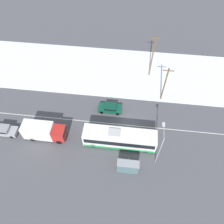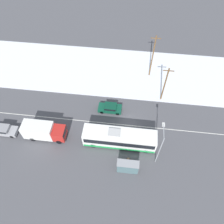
{
  "view_description": "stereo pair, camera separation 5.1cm",
  "coord_description": "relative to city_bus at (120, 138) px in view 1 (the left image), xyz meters",
  "views": [
    {
      "loc": [
        -0.53,
        -20.14,
        31.46
      ],
      "look_at": [
        -3.02,
        1.45,
        1.4
      ],
      "focal_mm": 35.0,
      "sensor_mm": 36.0,
      "label": 1
    },
    {
      "loc": [
        -0.48,
        -20.13,
        31.46
      ],
      "look_at": [
        -3.02,
        1.45,
        1.4
      ],
      "focal_mm": 35.0,
      "sensor_mm": 36.0,
      "label": 2
    }
  ],
  "objects": [
    {
      "name": "sedan_car",
      "position": [
        -2.26,
        6.33,
        -0.83
      ],
      "size": [
        4.1,
        1.8,
        1.41
      ],
      "rotation": [
        0.0,
        0.0,
        3.14
      ],
      "color": "#0F4733",
      "rests_on": "ground_plane"
    },
    {
      "name": "ground_plane",
      "position": [
        1.25,
        3.56,
        -1.6
      ],
      "size": [
        120.0,
        120.0,
        0.0
      ],
      "primitive_type": "plane",
      "color": "#4C4C51"
    },
    {
      "name": "streetlamp",
      "position": [
        5.74,
        -2.02,
        3.0
      ],
      "size": [
        0.36,
        2.61,
        7.26
      ],
      "color": "#9EA3A8",
      "rests_on": "ground_plane"
    },
    {
      "name": "snow_lot",
      "position": [
        1.25,
        16.31,
        -1.54
      ],
      "size": [
        80.0,
        13.92,
        0.12
      ],
      "color": "silver",
      "rests_on": "ground_plane"
    },
    {
      "name": "utility_pole_roadside",
      "position": [
        6.73,
        9.97,
        2.43
      ],
      "size": [
        1.8,
        0.24,
        7.68
      ],
      "color": "brown",
      "rests_on": "ground_plane"
    },
    {
      "name": "parked_car_near_truck",
      "position": [
        -19.15,
        -0.22,
        -0.8
      ],
      "size": [
        4.56,
        1.8,
        1.47
      ],
      "color": "#9E9EA3",
      "rests_on": "ground_plane"
    },
    {
      "name": "pedestrian_at_stop",
      "position": [
        1.63,
        -3.17,
        -0.57
      ],
      "size": [
        0.61,
        0.27,
        1.68
      ],
      "color": "#23232D",
      "rests_on": "ground_plane"
    },
    {
      "name": "lane_marking_center",
      "position": [
        1.25,
        3.56,
        -1.6
      ],
      "size": [
        60.0,
        0.12,
        0.0
      ],
      "color": "silver",
      "rests_on": "ground_plane"
    },
    {
      "name": "city_bus",
      "position": [
        0.0,
        0.0,
        0.0
      ],
      "size": [
        11.28,
        2.57,
        3.28
      ],
      "color": "white",
      "rests_on": "ground_plane"
    },
    {
      "name": "bus_shelter",
      "position": [
        1.62,
        -4.58,
        0.08
      ],
      "size": [
        3.17,
        1.2,
        2.4
      ],
      "color": "gray",
      "rests_on": "ground_plane"
    },
    {
      "name": "utility_pole_snowlot",
      "position": [
        4.49,
        16.03,
        3.21
      ],
      "size": [
        1.8,
        0.24,
        9.23
      ],
      "color": "brown",
      "rests_on": "ground_plane"
    },
    {
      "name": "box_truck",
      "position": [
        -12.14,
        -0.13,
        0.08
      ],
      "size": [
        6.71,
        2.3,
        3.06
      ],
      "color": "silver",
      "rests_on": "ground_plane"
    }
  ]
}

